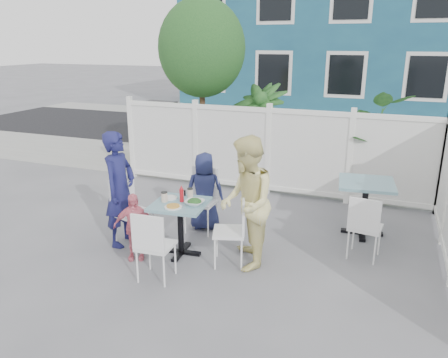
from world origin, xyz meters
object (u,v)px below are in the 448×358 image
(chair_back, at_px, (203,195))
(man, at_px, (120,189))
(chair_near, at_px, (152,242))
(chair_left, at_px, (129,206))
(woman, at_px, (246,203))
(main_table, at_px, (180,214))
(spare_table, at_px, (366,194))
(toddler, at_px, (134,227))
(boy, at_px, (205,191))
(chair_right, at_px, (235,226))
(utility_cabinet, at_px, (159,131))

(chair_back, bearing_deg, man, 44.09)
(man, bearing_deg, chair_near, -131.85)
(chair_left, relative_size, man, 0.61)
(chair_near, xyz_separation_m, woman, (0.88, 0.79, 0.32))
(main_table, bearing_deg, woman, 1.48)
(woman, bearing_deg, spare_table, 117.00)
(chair_near, height_order, toddler, toddler)
(spare_table, bearing_deg, chair_near, -134.09)
(boy, bearing_deg, man, 26.40)
(woman, bearing_deg, chair_left, -111.36)
(main_table, xyz_separation_m, chair_near, (0.02, -0.76, -0.05))
(chair_right, bearing_deg, woman, -96.23)
(chair_left, relative_size, chair_near, 1.10)
(main_table, xyz_separation_m, toddler, (-0.50, -0.34, -0.11))
(utility_cabinet, bearing_deg, woman, -44.81)
(spare_table, xyz_separation_m, man, (-3.14, -1.52, 0.17))
(chair_right, distance_m, woman, 0.34)
(spare_table, distance_m, chair_back, 2.37)
(spare_table, height_order, chair_left, chair_left)
(chair_right, relative_size, chair_near, 1.02)
(chair_left, distance_m, toddler, 0.49)
(utility_cabinet, relative_size, boy, 1.10)
(utility_cabinet, bearing_deg, toddler, -59.29)
(spare_table, distance_m, woman, 2.01)
(spare_table, distance_m, toddler, 3.31)
(boy, xyz_separation_m, toddler, (-0.46, -1.24, -0.14))
(main_table, height_order, chair_near, chair_near)
(chair_near, height_order, woman, woman)
(utility_cabinet, height_order, main_table, utility_cabinet)
(utility_cabinet, xyz_separation_m, chair_back, (2.69, -3.53, -0.10))
(spare_table, bearing_deg, man, -154.25)
(chair_right, bearing_deg, utility_cabinet, 20.81)
(main_table, height_order, man, man)
(chair_back, height_order, man, man)
(toddler, bearing_deg, utility_cabinet, 91.33)
(man, bearing_deg, spare_table, -66.74)
(chair_left, height_order, boy, boy)
(utility_cabinet, height_order, chair_right, utility_cabinet)
(chair_right, relative_size, chair_back, 0.95)
(spare_table, bearing_deg, toddler, -145.70)
(man, xyz_separation_m, boy, (0.88, 0.89, -0.21))
(chair_right, xyz_separation_m, boy, (-0.80, 0.90, 0.07))
(chair_back, distance_m, toddler, 1.28)
(spare_table, bearing_deg, chair_back, -163.71)
(chair_back, bearing_deg, toddler, 68.98)
(chair_back, xyz_separation_m, man, (-0.87, -0.85, 0.25))
(utility_cabinet, height_order, boy, utility_cabinet)
(spare_table, bearing_deg, chair_right, -133.84)
(utility_cabinet, height_order, spare_table, utility_cabinet)
(chair_left, height_order, chair_right, chair_left)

